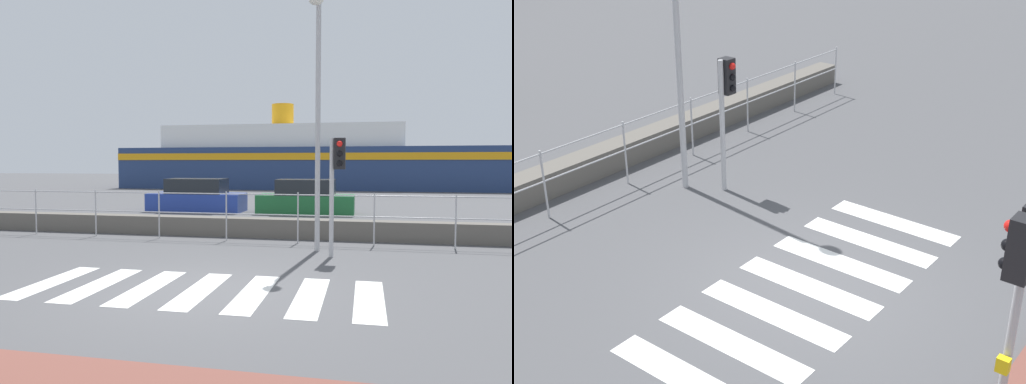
% 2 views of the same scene
% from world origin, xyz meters
% --- Properties ---
extents(ground_plane, '(160.00, 160.00, 0.00)m').
position_xyz_m(ground_plane, '(0.00, 0.00, 0.00)').
color(ground_plane, '#4C4C4F').
extents(crosswalk, '(5.85, 2.40, 0.01)m').
position_xyz_m(crosswalk, '(0.03, 0.00, 0.00)').
color(crosswalk, silver).
rests_on(crosswalk, ground_plane).
extents(seawall, '(19.19, 0.55, 0.53)m').
position_xyz_m(seawall, '(0.00, 5.97, 0.26)').
color(seawall, '#605B54').
rests_on(seawall, ground_plane).
extents(harbor_fence, '(17.31, 0.04, 1.32)m').
position_xyz_m(harbor_fence, '(0.00, 5.09, 0.86)').
color(harbor_fence, '#B2B2B5').
rests_on(harbor_fence, ground_plane).
extents(traffic_light_near, '(0.58, 0.41, 2.84)m').
position_xyz_m(traffic_light_near, '(-1.22, -3.45, 2.22)').
color(traffic_light_near, '#B2B2B5').
rests_on(traffic_light_near, ground_plane).
extents(traffic_light_far, '(0.34, 0.32, 2.62)m').
position_xyz_m(traffic_light_far, '(2.04, 3.35, 1.92)').
color(traffic_light_far, '#B2B2B5').
rests_on(traffic_light_far, ground_plane).
extents(streetlamp, '(0.32, 0.90, 5.81)m').
position_xyz_m(streetlamp, '(1.55, 3.91, 3.60)').
color(streetlamp, '#B2B2B5').
rests_on(streetlamp, ground_plane).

